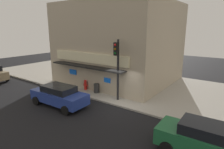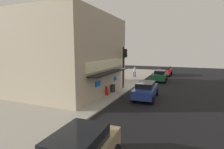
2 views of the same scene
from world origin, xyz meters
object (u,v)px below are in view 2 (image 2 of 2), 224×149
(trash_can, at_px, (113,88))
(parked_car_red, at_px, (166,71))
(traffic_light, at_px, (124,62))
(fire_hydrant, at_px, (107,91))
(parked_car_green, at_px, (160,75))
(pedestrian, at_px, (135,71))
(parked_car_blue, at_px, (146,90))

(trash_can, height_order, parked_car_red, parked_car_red)
(traffic_light, height_order, fire_hydrant, traffic_light)
(parked_car_red, relative_size, parked_car_green, 0.95)
(parked_car_red, bearing_deg, fire_hydrant, 167.83)
(traffic_light, distance_m, pedestrian, 8.80)
(parked_car_blue, bearing_deg, trash_can, 81.05)
(parked_car_red, bearing_deg, traffic_light, 166.32)
(traffic_light, bearing_deg, parked_car_blue, -133.52)
(fire_hydrant, distance_m, parked_car_green, 11.34)
(parked_car_red, relative_size, parked_car_blue, 0.92)
(pedestrian, distance_m, parked_car_red, 6.65)
(parked_car_red, distance_m, parked_car_blue, 16.46)
(traffic_light, xyz_separation_m, parked_car_green, (6.97, -3.13, -2.31))
(parked_car_blue, bearing_deg, parked_car_red, -0.44)
(trash_can, relative_size, pedestrian, 0.47)
(fire_hydrant, xyz_separation_m, trash_can, (1.36, -0.05, -0.05))
(pedestrian, distance_m, parked_car_blue, 12.24)
(fire_hydrant, distance_m, parked_car_blue, 3.69)
(parked_car_green, bearing_deg, parked_car_blue, -179.85)
(parked_car_red, bearing_deg, trash_can, 166.98)
(pedestrian, relative_size, parked_car_red, 0.41)
(trash_can, distance_m, parked_car_red, 16.32)
(fire_hydrant, xyz_separation_m, pedestrian, (12.27, 0.66, 0.48))
(traffic_light, relative_size, fire_hydrant, 5.11)
(traffic_light, height_order, pedestrian, traffic_light)
(trash_can, bearing_deg, pedestrian, 3.73)
(trash_can, distance_m, parked_car_blue, 3.61)
(fire_hydrant, distance_m, pedestrian, 12.30)
(traffic_light, bearing_deg, pedestrian, 7.46)
(traffic_light, distance_m, parked_car_green, 7.98)
(parked_car_green, bearing_deg, pedestrian, 70.38)
(parked_car_red, bearing_deg, pedestrian, 138.67)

